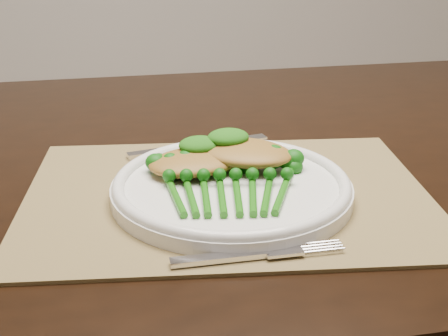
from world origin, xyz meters
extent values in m
cube|color=black|center=(-0.11, 0.08, 0.73)|extent=(1.64, 0.97, 0.04)
cube|color=olive|center=(-0.19, -0.08, 0.75)|extent=(0.54, 0.43, 0.00)
cylinder|color=white|center=(-0.19, -0.09, 0.76)|extent=(0.29, 0.29, 0.02)
torus|color=white|center=(-0.19, -0.09, 0.77)|extent=(0.28, 0.28, 0.01)
cube|color=silver|center=(-0.25, 0.07, 0.76)|extent=(0.08, 0.03, 0.01)
cube|color=silver|center=(-0.15, 0.09, 0.76)|extent=(0.13, 0.04, 0.00)
cube|color=silver|center=(-0.23, -0.23, 0.76)|extent=(0.10, 0.02, 0.01)
ellipsoid|color=olive|center=(-0.22, -0.04, 0.78)|extent=(0.13, 0.11, 0.02)
ellipsoid|color=olive|center=(-0.16, -0.04, 0.79)|extent=(0.15, 0.14, 0.02)
ellipsoid|color=#124D0B|center=(-0.21, -0.02, 0.80)|extent=(0.05, 0.04, 0.02)
ellipsoid|color=#124D0B|center=(-0.17, -0.02, 0.80)|extent=(0.05, 0.05, 0.02)
camera|label=1|loc=(-0.36, -0.74, 1.08)|focal=50.00mm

